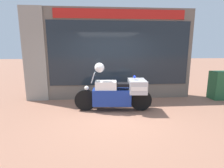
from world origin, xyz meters
name	(u,v)px	position (x,y,z in m)	size (l,w,h in m)	color
ground_plane	(115,116)	(0.00, 0.00, 0.00)	(60.00, 60.00, 0.00)	#8E604C
shop_building	(100,55)	(-0.38, 2.00, 1.66)	(6.17, 0.55, 3.30)	#6B6056
window_display	(118,85)	(0.32, 2.03, 0.49)	(4.93, 0.30, 2.09)	slate
paramedic_motorcycle	(119,93)	(0.17, 0.51, 0.56)	(2.36, 0.83, 1.18)	black
utility_cabinet	(221,85)	(4.19, 1.48, 0.53)	(0.75, 0.53, 1.05)	#235633
white_helmet	(99,68)	(-0.41, 0.55, 1.33)	(0.29, 0.29, 0.29)	white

